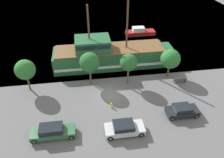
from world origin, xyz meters
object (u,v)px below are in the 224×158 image
object	(u,v)px
pirate_ship	(108,55)
parked_car_curb_front	(182,111)
moored_boat_dockside	(140,32)
parked_car_curb_mid	(53,131)
fire_hydrant	(111,105)
parked_car_curb_rear	(124,128)
bench_promenade_east	(180,80)

from	to	relation	value
pirate_ship	parked_car_curb_front	world-z (taller)	pirate_ship
moored_boat_dockside	parked_car_curb_mid	size ratio (longest dim) A/B	1.28
parked_car_curb_front	parked_car_curb_mid	xyz separation A→B (m)	(-15.77, -1.09, 0.03)
fire_hydrant	parked_car_curb_rear	bearing A→B (deg)	-79.28
parked_car_curb_mid	fire_hydrant	xyz separation A→B (m)	(7.22, 3.74, -0.33)
pirate_ship	fire_hydrant	size ratio (longest dim) A/B	25.94
bench_promenade_east	parked_car_curb_rear	bearing A→B (deg)	-140.68
parked_car_curb_rear	fire_hydrant	bearing A→B (deg)	100.72
parked_car_curb_mid	fire_hydrant	size ratio (longest dim) A/B	6.47
pirate_ship	moored_boat_dockside	distance (m)	14.27
moored_boat_dockside	parked_car_curb_front	distance (m)	24.96
parked_car_curb_front	parked_car_curb_mid	distance (m)	15.81
fire_hydrant	pirate_ship	bearing A→B (deg)	84.35
moored_boat_dockside	fire_hydrant	xyz separation A→B (m)	(-9.48, -22.29, -0.23)
parked_car_curb_mid	fire_hydrant	bearing A→B (deg)	27.39
parked_car_curb_mid	fire_hydrant	distance (m)	8.14
pirate_ship	moored_boat_dockside	xyz separation A→B (m)	(8.41, 11.46, -1.26)
moored_boat_dockside	bench_promenade_east	xyz separation A→B (m)	(1.68, -18.27, -0.20)
parked_car_curb_mid	parked_car_curb_rear	bearing A→B (deg)	-4.90
pirate_ship	parked_car_curb_front	distance (m)	15.46
fire_hydrant	bench_promenade_east	size ratio (longest dim) A/B	0.41
parked_car_curb_front	pirate_ship	bearing A→B (deg)	119.00
moored_boat_dockside	parked_car_curb_rear	size ratio (longest dim) A/B	1.40
parked_car_curb_front	bench_promenade_east	bearing A→B (deg)	68.59
parked_car_curb_mid	parked_car_curb_rear	size ratio (longest dim) A/B	1.10
moored_boat_dockside	parked_car_curb_mid	world-z (taller)	moored_boat_dockside
pirate_ship	parked_car_curb_rear	size ratio (longest dim) A/B	4.40
pirate_ship	bench_promenade_east	xyz separation A→B (m)	(10.09, -6.81, -1.46)
pirate_ship	fire_hydrant	bearing A→B (deg)	-95.65
pirate_ship	parked_car_curb_rear	xyz separation A→B (m)	(-0.23, -15.27, -1.17)
parked_car_curb_front	bench_promenade_east	distance (m)	7.17
parked_car_curb_mid	moored_boat_dockside	bearing A→B (deg)	57.31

